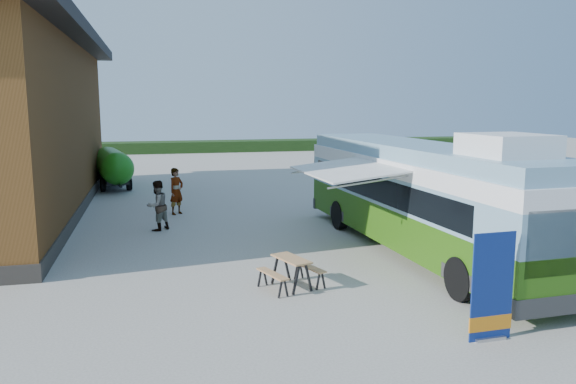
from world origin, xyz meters
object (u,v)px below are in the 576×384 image
object	(u,v)px
slurry_tanker	(113,166)
banner	(492,297)
person_b	(157,206)
bus	(421,194)
picnic_table	(291,266)
person_a	(176,191)

from	to	relation	value
slurry_tanker	banner	bearing A→B (deg)	-80.18
person_b	slurry_tanker	xyz separation A→B (m)	(-2.21, 10.93, 0.30)
bus	picnic_table	world-z (taller)	bus
banner	picnic_table	distance (m)	4.95
picnic_table	person_b	distance (m)	7.97
banner	picnic_table	bearing A→B (deg)	124.84
picnic_table	person_a	world-z (taller)	person_a
picnic_table	person_b	bearing A→B (deg)	94.74
banner	slurry_tanker	bearing A→B (deg)	108.20
banner	person_b	xyz separation A→B (m)	(-6.14, 11.24, 0.03)
person_a	slurry_tanker	distance (m)	8.62
banner	person_b	distance (m)	12.80
person_b	slurry_tanker	distance (m)	11.16
person_a	person_b	distance (m)	2.97
person_a	slurry_tanker	xyz separation A→B (m)	(-3.01, 8.07, 0.25)
banner	person_a	bearing A→B (deg)	108.31
person_b	slurry_tanker	bearing A→B (deg)	-119.44
banner	picnic_table	xyz separation A→B (m)	(-2.99, 3.93, -0.31)
bus	picnic_table	bearing A→B (deg)	-155.82
bus	person_b	world-z (taller)	bus
banner	person_a	world-z (taller)	banner
banner	picnic_table	size ratio (longest dim) A/B	1.30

